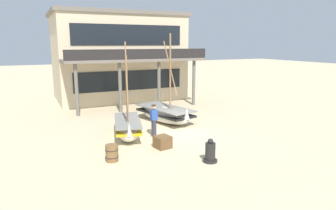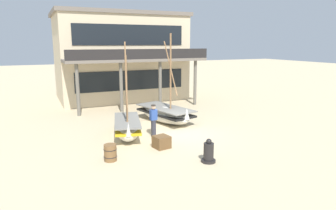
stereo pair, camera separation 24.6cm
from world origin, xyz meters
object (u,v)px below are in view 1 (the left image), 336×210
(capstan_winch, at_px, (210,152))
(harbor_building_main, at_px, (118,56))
(wooden_barrel, at_px, (112,153))
(cargo_crate, at_px, (163,142))
(fisherman_by_hull, at_px, (154,121))
(fishing_boat_near_left, at_px, (165,114))
(fishing_boat_centre_large, at_px, (128,127))

(capstan_winch, distance_m, harbor_building_main, 16.40)
(capstan_winch, bearing_deg, wooden_barrel, 153.75)
(cargo_crate, bearing_deg, fisherman_by_hull, 79.87)
(fisherman_by_hull, bearing_deg, fishing_boat_near_left, 54.14)
(fishing_boat_centre_large, relative_size, fisherman_by_hull, 2.89)
(fishing_boat_centre_large, height_order, harbor_building_main, harbor_building_main)
(fisherman_by_hull, xyz_separation_m, capstan_winch, (0.75, -4.20, -0.43))
(fishing_boat_centre_large, bearing_deg, fishing_boat_near_left, 32.76)
(fishing_boat_centre_large, height_order, fisherman_by_hull, fishing_boat_centre_large)
(fishing_boat_centre_large, xyz_separation_m, fisherman_by_hull, (1.28, -0.47, 0.31))
(capstan_winch, bearing_deg, cargo_crate, 114.39)
(fishing_boat_near_left, distance_m, fishing_boat_centre_large, 3.60)
(fishing_boat_centre_large, distance_m, cargo_crate, 2.50)
(fishing_boat_centre_large, height_order, capstan_winch, fishing_boat_centre_large)
(wooden_barrel, relative_size, cargo_crate, 1.03)
(cargo_crate, bearing_deg, capstan_winch, -65.61)
(fishing_boat_centre_large, xyz_separation_m, capstan_winch, (2.03, -4.67, -0.12))
(wooden_barrel, relative_size, harbor_building_main, 0.07)
(fishing_boat_centre_large, xyz_separation_m, cargo_crate, (0.95, -2.30, -0.24))
(fisherman_by_hull, height_order, cargo_crate, fisherman_by_hull)
(fishing_boat_near_left, xyz_separation_m, wooden_barrel, (-4.63, -4.83, -0.18))
(fishing_boat_near_left, height_order, fishing_boat_centre_large, fishing_boat_near_left)
(fishing_boat_near_left, relative_size, capstan_winch, 5.37)
(cargo_crate, bearing_deg, fishing_boat_near_left, 63.94)
(fishing_boat_near_left, bearing_deg, fisherman_by_hull, -125.86)
(capstan_winch, distance_m, wooden_barrel, 4.05)
(fishing_boat_centre_large, distance_m, fisherman_by_hull, 1.40)
(fishing_boat_centre_large, distance_m, wooden_barrel, 3.30)
(fishing_boat_near_left, relative_size, wooden_barrel, 7.64)
(fisherman_by_hull, relative_size, cargo_crate, 2.48)
(fishing_boat_near_left, relative_size, cargo_crate, 7.87)
(fisherman_by_hull, height_order, wooden_barrel, fisherman_by_hull)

